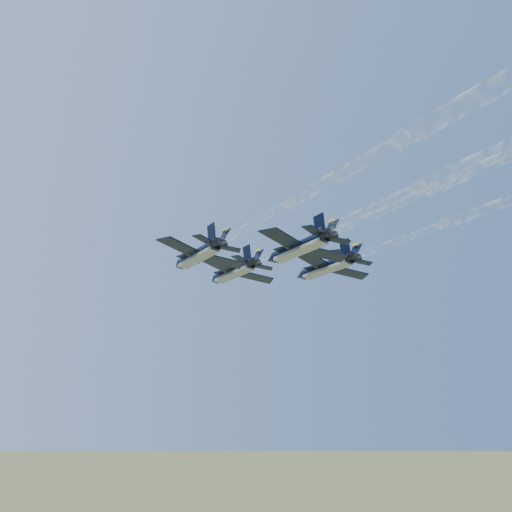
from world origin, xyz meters
TOP-DOWN VIEW (x-y plane):
  - jet_lead at (-2.61, 14.11)m, footprint 13.27×17.63m
  - jet_left at (-14.07, 6.06)m, footprint 13.27×17.63m
  - jet_right at (7.39, 2.17)m, footprint 13.27×17.63m
  - jet_slot at (-5.01, -6.26)m, footprint 13.27×17.63m
  - smoke_trail_lead at (-10.21, -42.63)m, footprint 11.96×75.87m

SIDE VIEW (x-z plane):
  - jet_lead at x=-2.61m, z-range 105.06..109.63m
  - jet_left at x=-14.07m, z-range 105.06..109.63m
  - jet_right at x=7.39m, z-range 105.06..109.63m
  - jet_slot at x=-5.01m, z-range 105.06..109.63m
  - smoke_trail_lead at x=-10.21m, z-range 106.09..108.67m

